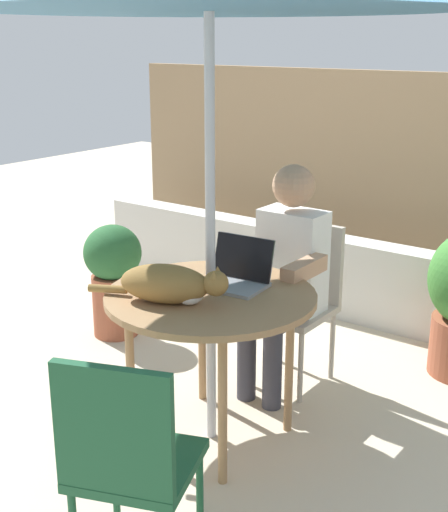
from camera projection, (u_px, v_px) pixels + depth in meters
name	position (u px, v px, depth m)	size (l,w,h in m)	color
ground_plane	(212.00, 435.00, 3.39)	(14.00, 14.00, 0.00)	beige
fence_back	(420.00, 188.00, 5.01)	(5.08, 0.08, 1.60)	#937756
planter_wall_low	(373.00, 284.00, 4.64)	(4.57, 0.20, 0.54)	beige
patio_table	(211.00, 307.00, 3.19)	(0.96, 0.96, 0.73)	#9E754C
chair_occupied	(300.00, 290.00, 3.84)	(0.40, 0.40, 0.88)	#B2A899
chair_empty	(127.00, 455.00, 2.34)	(0.52, 0.52, 0.88)	#194C2D
person_seated	(285.00, 268.00, 3.67)	(0.48, 0.48, 1.22)	white
laptop	(238.00, 271.00, 3.27)	(0.32, 0.28, 0.21)	gray
cat	(170.00, 284.00, 3.03)	(0.63, 0.33, 0.17)	olive
potted_plant_corner	(114.00, 274.00, 4.43)	(0.36, 0.36, 0.72)	#9E5138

